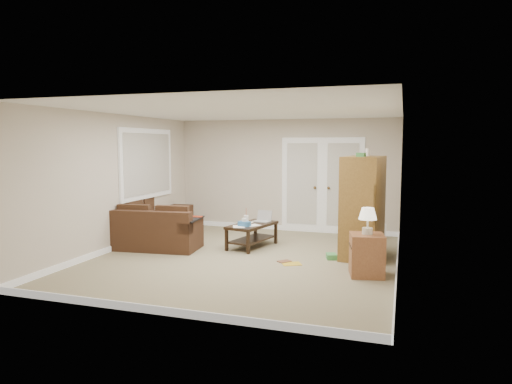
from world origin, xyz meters
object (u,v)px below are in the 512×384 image
(sectional_sofa, at_px, (157,227))
(tv_armoire, at_px, (363,206))
(coffee_table, at_px, (253,234))
(side_cabinet, at_px, (367,251))

(sectional_sofa, xyz_separation_m, tv_armoire, (4.00, 0.03, 0.58))
(tv_armoire, bearing_deg, coffee_table, -177.27)
(side_cabinet, bearing_deg, sectional_sofa, 153.30)
(coffee_table, bearing_deg, sectional_sofa, -162.32)
(tv_armoire, xyz_separation_m, side_cabinet, (0.17, -1.17, -0.51))
(sectional_sofa, distance_m, coffee_table, 1.97)
(coffee_table, bearing_deg, side_cabinet, -16.83)
(coffee_table, height_order, tv_armoire, tv_armoire)
(sectional_sofa, bearing_deg, tv_armoire, -5.40)
(coffee_table, xyz_separation_m, tv_armoire, (2.04, -0.12, 0.64))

